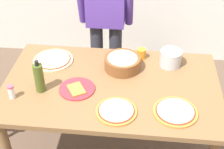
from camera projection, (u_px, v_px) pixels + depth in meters
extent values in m
cube|color=brown|center=(111.00, 86.00, 2.39)|extent=(1.60, 0.96, 0.04)
cylinder|color=brown|center=(39.00, 86.00, 3.00)|extent=(0.07, 0.07, 0.72)
cylinder|color=brown|center=(196.00, 96.00, 2.88)|extent=(0.07, 0.07, 0.72)
cylinder|color=#2D2D38|center=(97.00, 61.00, 3.20)|extent=(0.12, 0.12, 0.85)
cylinder|color=#2D2D38|center=(115.00, 62.00, 3.19)|extent=(0.12, 0.12, 0.85)
cylinder|color=brown|center=(0.00, 101.00, 3.03)|extent=(0.04, 0.04, 0.45)
cylinder|color=beige|center=(53.00, 60.00, 2.62)|extent=(0.32, 0.32, 0.01)
cylinder|color=#B22D1E|center=(53.00, 59.00, 2.61)|extent=(0.28, 0.28, 0.00)
cylinder|color=beige|center=(53.00, 59.00, 2.61)|extent=(0.27, 0.27, 0.00)
cylinder|color=#C67A33|center=(116.00, 111.00, 2.14)|extent=(0.28, 0.28, 0.01)
cylinder|color=#B22D1E|center=(116.00, 110.00, 2.13)|extent=(0.25, 0.25, 0.00)
cylinder|color=beige|center=(116.00, 110.00, 2.13)|extent=(0.23, 0.23, 0.00)
cylinder|color=#C67A33|center=(175.00, 112.00, 2.14)|extent=(0.30, 0.30, 0.01)
cylinder|color=#B22D1E|center=(175.00, 111.00, 2.13)|extent=(0.26, 0.26, 0.00)
cylinder|color=beige|center=(176.00, 110.00, 2.13)|extent=(0.25, 0.25, 0.00)
cylinder|color=red|center=(77.00, 89.00, 2.33)|extent=(0.26, 0.26, 0.01)
cube|color=#CC8438|center=(76.00, 89.00, 2.30)|extent=(0.16, 0.17, 0.01)
cylinder|color=brown|center=(122.00, 63.00, 2.51)|extent=(0.28, 0.28, 0.10)
ellipsoid|color=beige|center=(122.00, 59.00, 2.48)|extent=(0.25, 0.25, 0.05)
cylinder|color=#47561E|center=(39.00, 78.00, 2.26)|extent=(0.07, 0.07, 0.22)
cylinder|color=black|center=(37.00, 63.00, 2.18)|extent=(0.03, 0.03, 0.04)
cylinder|color=#B7B7BC|center=(171.00, 58.00, 2.54)|extent=(0.17, 0.17, 0.12)
torus|color=#A5A5AD|center=(171.00, 52.00, 2.50)|extent=(0.17, 0.17, 0.01)
cylinder|color=orange|center=(141.00, 54.00, 2.63)|extent=(0.07, 0.07, 0.08)
cylinder|color=white|center=(12.00, 93.00, 2.23)|extent=(0.04, 0.04, 0.09)
cylinder|color=#D84C66|center=(10.00, 87.00, 2.20)|extent=(0.04, 0.04, 0.02)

